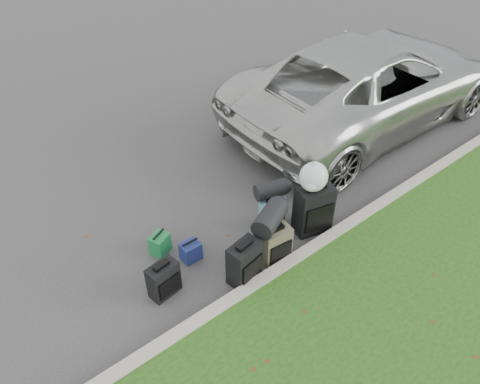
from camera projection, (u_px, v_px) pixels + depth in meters
ground at (253, 223)px, 7.17m from camera, size 120.00×120.00×0.00m
curb at (299, 258)px, 6.52m from camera, size 120.00×0.18×0.15m
suv at (368, 82)px, 8.99m from camera, size 5.99×2.79×1.66m
suitcase_small_black at (164, 280)px, 6.00m from camera, size 0.43×0.28×0.50m
suitcase_large_black_left at (244, 263)px, 6.14m from camera, size 0.48×0.33×0.63m
suitcase_olive at (275, 245)px, 6.44m from camera, size 0.44×0.30×0.57m
suitcase_teal at (272, 214)px, 6.94m from camera, size 0.40×0.28×0.53m
suitcase_large_black_right at (313, 209)px, 6.83m from camera, size 0.59×0.44×0.79m
tote_green at (160, 244)px, 6.63m from camera, size 0.33×0.30×0.30m
tote_navy at (191, 251)px, 6.53m from camera, size 0.27×0.21×0.29m
duffel_left at (270, 218)px, 6.20m from camera, size 0.64×0.51×0.30m
duffel_right at (270, 190)px, 6.77m from camera, size 0.50×0.36×0.25m
trash_bag at (314, 177)px, 6.44m from camera, size 0.41×0.41×0.41m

